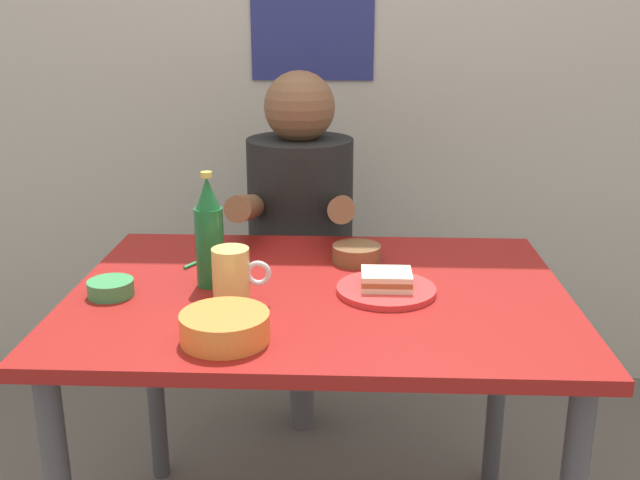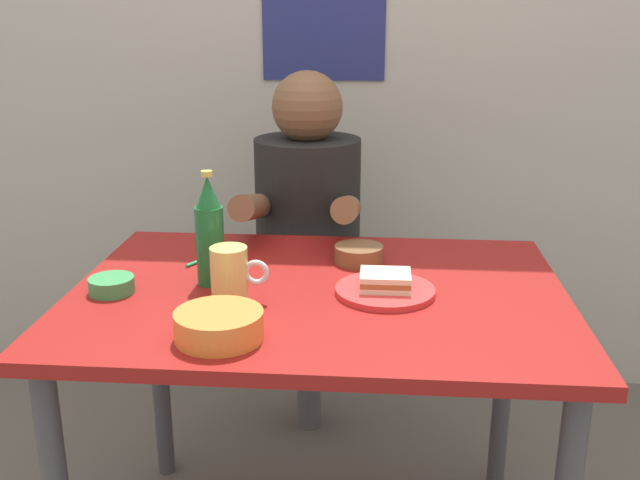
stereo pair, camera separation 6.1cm
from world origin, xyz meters
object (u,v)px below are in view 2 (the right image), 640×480
at_px(dining_table, 318,328).
at_px(beer_bottle, 210,234).
at_px(sandwich, 385,280).
at_px(dip_bowl_green, 112,284).
at_px(stool, 308,330).
at_px(beer_mug, 231,274).
at_px(person_seated, 307,206).
at_px(plate_orange, 385,291).

relative_size(dining_table, beer_bottle, 4.20).
height_order(sandwich, dip_bowl_green, sandwich).
xyz_separation_m(stool, dip_bowl_green, (-0.37, -0.69, 0.41)).
bearing_deg(beer_mug, person_seated, 82.24).
xyz_separation_m(sandwich, beer_bottle, (-0.39, 0.03, 0.09)).
distance_m(dining_table, sandwich, 0.20).
distance_m(stool, beer_mug, 0.85).
height_order(plate_orange, dip_bowl_green, dip_bowl_green).
height_order(plate_orange, sandwich, sandwich).
bearing_deg(beer_mug, dip_bowl_green, 174.90).
bearing_deg(beer_bottle, dip_bowl_green, -160.31).
distance_m(dining_table, plate_orange, 0.18).
height_order(beer_mug, beer_bottle, beer_bottle).
distance_m(dining_table, beer_bottle, 0.32).
relative_size(dining_table, plate_orange, 5.00).
distance_m(person_seated, dip_bowl_green, 0.77).
bearing_deg(dip_bowl_green, plate_orange, 3.92).
bearing_deg(stool, beer_mug, -97.64).
relative_size(dining_table, sandwich, 10.00).
xyz_separation_m(plate_orange, sandwich, (-0.00, 0.00, 0.02)).
distance_m(plate_orange, sandwich, 0.02).
relative_size(stool, person_seated, 0.63).
height_order(person_seated, beer_mug, person_seated).
relative_size(plate_orange, beer_mug, 1.75).
relative_size(stool, beer_mug, 3.57).
bearing_deg(plate_orange, dining_table, 174.37).
distance_m(person_seated, sandwich, 0.68).
height_order(dining_table, beer_bottle, beer_bottle).
xyz_separation_m(beer_bottle, dip_bowl_green, (-0.21, -0.07, -0.10)).
bearing_deg(sandwich, person_seated, 110.26).
distance_m(dining_table, stool, 0.70).
xyz_separation_m(person_seated, plate_orange, (0.23, -0.63, -0.02)).
xyz_separation_m(stool, sandwich, (0.23, -0.64, 0.42)).
height_order(dining_table, beer_mug, beer_mug).
bearing_deg(sandwich, dining_table, 174.37).
relative_size(plate_orange, sandwich, 2.00).
height_order(beer_mug, dip_bowl_green, beer_mug).
relative_size(dining_table, dip_bowl_green, 11.00).
height_order(sandwich, beer_bottle, beer_bottle).
relative_size(person_seated, beer_bottle, 2.75).
bearing_deg(person_seated, beer_bottle, -104.96).
xyz_separation_m(sandwich, beer_mug, (-0.33, -0.07, 0.03)).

